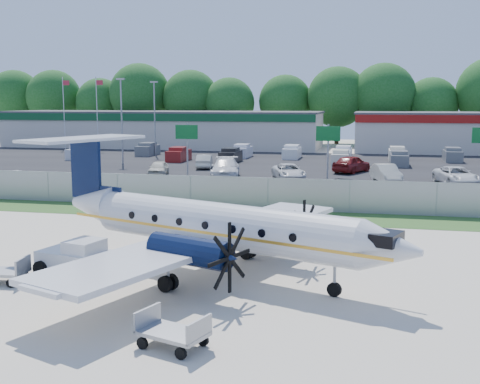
% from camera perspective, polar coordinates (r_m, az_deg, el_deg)
% --- Properties ---
extents(ground, '(170.00, 170.00, 0.00)m').
position_cam_1_polar(ground, '(24.09, -3.10, -7.52)').
color(ground, beige).
rests_on(ground, ground).
extents(grass_verge, '(170.00, 4.00, 0.02)m').
position_cam_1_polar(grass_verge, '(35.49, 2.09, -2.24)').
color(grass_verge, '#2D561E').
rests_on(grass_verge, ground).
extents(access_road, '(170.00, 8.00, 0.02)m').
position_cam_1_polar(access_road, '(42.29, 3.80, -0.49)').
color(access_road, black).
rests_on(access_road, ground).
extents(parking_lot, '(170.00, 32.00, 0.02)m').
position_cam_1_polar(parking_lot, '(62.96, 6.68, 2.47)').
color(parking_lot, black).
rests_on(parking_lot, ground).
extents(perimeter_fence, '(120.00, 0.06, 1.99)m').
position_cam_1_polar(perimeter_fence, '(37.26, 2.65, -0.17)').
color(perimeter_fence, gray).
rests_on(perimeter_fence, ground).
extents(building_west, '(46.40, 12.40, 5.24)m').
position_cam_1_polar(building_west, '(89.62, -7.34, 5.95)').
color(building_west, beige).
rests_on(building_west, ground).
extents(sign_left, '(1.80, 0.26, 5.00)m').
position_cam_1_polar(sign_left, '(47.49, -5.06, 4.87)').
color(sign_left, gray).
rests_on(sign_left, ground).
extents(sign_mid, '(1.80, 0.26, 5.00)m').
position_cam_1_polar(sign_mid, '(45.42, 8.35, 4.64)').
color(sign_mid, gray).
rests_on(sign_mid, ground).
extents(flagpole_west, '(1.06, 0.12, 10.00)m').
position_cam_1_polar(flagpole_west, '(88.05, -16.32, 7.59)').
color(flagpole_west, silver).
rests_on(flagpole_west, ground).
extents(flagpole_east, '(1.06, 0.12, 10.00)m').
position_cam_1_polar(flagpole_east, '(85.77, -13.36, 7.68)').
color(flagpole_east, silver).
rests_on(flagpole_east, ground).
extents(light_pole_nw, '(0.90, 0.35, 9.09)m').
position_cam_1_polar(light_pole_nw, '(65.77, -11.17, 7.18)').
color(light_pole_nw, gray).
rests_on(light_pole_nw, ground).
extents(light_pole_sw, '(0.90, 0.35, 9.09)m').
position_cam_1_polar(light_pole_sw, '(75.04, -8.10, 7.42)').
color(light_pole_sw, gray).
rests_on(light_pole_sw, ground).
extents(tree_line, '(112.00, 6.00, 14.00)m').
position_cam_1_polar(tree_line, '(96.72, 8.73, 4.55)').
color(tree_line, '#164C16').
rests_on(tree_line, ground).
extents(aircraft, '(16.53, 16.09, 5.09)m').
position_cam_1_polar(aircraft, '(23.29, -2.53, -3.09)').
color(aircraft, silver).
rests_on(aircraft, ground).
extents(pushback_tug, '(2.93, 2.40, 1.42)m').
position_cam_1_polar(pushback_tug, '(24.26, -15.22, -6.03)').
color(pushback_tug, silver).
rests_on(pushback_tug, ground).
extents(baggage_cart_near, '(2.12, 1.66, 0.98)m').
position_cam_1_polar(baggage_cart_near, '(16.95, -6.40, -13.03)').
color(baggage_cart_near, gray).
rests_on(baggage_cart_near, ground).
extents(baggage_cart_far, '(1.96, 1.29, 0.98)m').
position_cam_1_polar(baggage_cart_far, '(24.16, -21.74, -6.96)').
color(baggage_cart_far, gray).
rests_on(baggage_cart_far, ground).
extents(cone_starboard_wing, '(0.35, 0.35, 0.50)m').
position_cam_1_polar(cone_starboard_wing, '(34.06, 7.21, -2.37)').
color(cone_starboard_wing, orange).
rests_on(cone_starboard_wing, ground).
extents(road_car_west, '(4.77, 2.75, 1.49)m').
position_cam_1_polar(road_car_west, '(48.03, -20.52, 0.06)').
color(road_car_west, silver).
rests_on(road_car_west, ground).
extents(road_car_mid, '(4.34, 3.03, 1.37)m').
position_cam_1_polar(road_car_mid, '(43.16, 9.25, -0.42)').
color(road_car_mid, black).
rests_on(road_car_mid, ground).
extents(parked_car_a, '(2.28, 4.10, 1.32)m').
position_cam_1_polar(parked_car_a, '(55.13, -7.72, 1.57)').
color(parked_car_a, beige).
rests_on(parked_car_a, ground).
extents(parked_car_b, '(3.46, 6.23, 1.71)m').
position_cam_1_polar(parked_car_b, '(52.91, -1.38, 1.35)').
color(parked_car_b, silver).
rests_on(parked_car_b, ground).
extents(parked_car_c, '(3.78, 5.33, 1.35)m').
position_cam_1_polar(parked_car_c, '(51.99, 4.63, 1.19)').
color(parked_car_c, silver).
rests_on(parked_car_c, ground).
extents(parked_car_d, '(2.73, 4.79, 1.49)m').
position_cam_1_polar(parked_car_d, '(51.51, 13.65, 0.91)').
color(parked_car_d, beige).
rests_on(parked_car_d, ground).
extents(parked_car_e, '(3.63, 5.61, 1.44)m').
position_cam_1_polar(parked_car_e, '(51.73, 19.78, 0.67)').
color(parked_car_e, silver).
rests_on(parked_car_e, ground).
extents(parked_car_f, '(2.26, 4.38, 1.38)m').
position_cam_1_polar(parked_car_f, '(60.64, -3.38, 2.27)').
color(parked_car_f, beige).
rests_on(parked_car_f, ground).
extents(parked_car_g, '(3.82, 5.24, 1.66)m').
position_cam_1_polar(parked_car_g, '(57.79, 10.51, 1.82)').
color(parked_car_g, maroon).
rests_on(parked_car_g, ground).
extents(far_parking_rows, '(56.00, 10.00, 1.60)m').
position_cam_1_polar(far_parking_rows, '(67.91, 7.11, 2.89)').
color(far_parking_rows, gray).
rests_on(far_parking_rows, ground).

